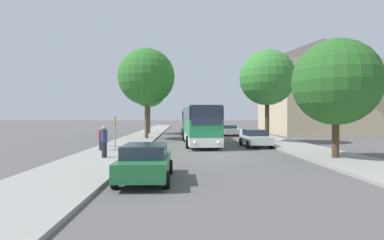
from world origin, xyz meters
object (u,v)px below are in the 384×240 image
Objects in this scene: parked_car_right_near at (255,138)px; pedestrian_waiting_near at (104,136)px; parked_car_left_curb at (145,161)px; pedestrian_walking_back at (104,141)px; tree_left_far at (149,89)px; parked_car_right_far at (229,130)px; pedestrian_waiting_far at (101,139)px; tree_right_near at (267,78)px; bus_front at (199,124)px; bus_stop_sign at (115,129)px; tree_left_near at (146,77)px; tree_right_mid at (336,82)px; bus_middle at (192,122)px; bus_rear at (190,120)px.

parked_car_right_near is 12.21m from pedestrian_waiting_near.
parked_car_left_curb is 2.33× the size of pedestrian_walking_back.
parked_car_right_far is at bearing -20.10° from tree_left_far.
tree_left_far reaches higher than pedestrian_waiting_far.
parked_car_left_curb is at bearing -61.24° from pedestrian_waiting_near.
parked_car_left_curb is at bearing -120.61° from tree_right_near.
bus_front is 7.18× the size of pedestrian_waiting_far.
bus_stop_sign is 12.96m from tree_left_near.
bus_stop_sign is (-10.71, -3.59, 0.88)m from parked_car_right_near.
pedestrian_walking_back is 0.27× the size of tree_right_mid.
pedestrian_waiting_far is at bearing -143.04° from bus_front.
tree_left_far reaches higher than pedestrian_waiting_near.
pedestrian_waiting_far is at bearing 114.67° from parked_car_left_curb.
tree_right_mid is (13.42, -0.48, 3.42)m from pedestrian_walking_back.
pedestrian_walking_back reaches higher than parked_car_right_near.
parked_car_left_curb is 0.63× the size of tree_right_mid.
bus_rear is (0.19, 14.40, 0.07)m from bus_middle.
bus_stop_sign is (-6.25, -35.41, -0.17)m from bus_rear.
bus_rear is at bearing 86.35° from parked_car_left_curb.
tree_left_near is (2.24, 9.23, 5.87)m from pedestrian_waiting_near.
parked_car_right_far is 1.85× the size of bus_stop_sign.
bus_front is 2.62× the size of parked_car_right_far.
bus_middle reaches higher than parked_car_right_near.
parked_car_left_curb is 14.74m from parked_car_right_near.
tree_left_far reaches higher than bus_front.
tree_right_mid reaches higher than pedestrian_walking_back.
tree_left_near is at bearing 157.31° from tree_right_near.
bus_stop_sign is 1.28× the size of pedestrian_walking_back.
pedestrian_waiting_near is (-7.70, -3.43, -0.84)m from bus_front.
bus_rear is (0.01, 29.37, 0.00)m from bus_front.
pedestrian_waiting_far is 15.55m from tree_right_mid.
parked_car_right_near is (4.47, -2.46, -1.05)m from bus_front.
tree_left_near is 1.12× the size of tree_left_far.
tree_right_near is at bearing 5.37° from bus_front.
bus_middle is 4.58× the size of bus_stop_sign.
tree_right_near reaches higher than pedestrian_waiting_far.
bus_stop_sign is at bearing -53.76° from pedestrian_waiting_near.
pedestrian_waiting_far is 13.19m from tree_left_near.
bus_middle is 16.22m from tree_right_near.
tree_right_mid is at bearing -78.17° from bus_rear.
bus_middle is 2.61× the size of parked_car_right_near.
tree_left_near is at bearing 86.24° from bus_stop_sign.
bus_rear is at bearing 100.52° from tree_right_mid.
bus_front reaches higher than bus_stop_sign.
bus_front is 12.69m from tree_right_mid.
parked_car_right_far is 0.51× the size of tree_right_near.
tree_right_mid is at bearing -55.83° from bus_front.
bus_middle is at bearing 60.05° from tree_left_near.
parked_car_right_near is at bearing 110.67° from tree_right_mid.
parked_car_right_near is at bearing -39.76° from tree_left_near.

